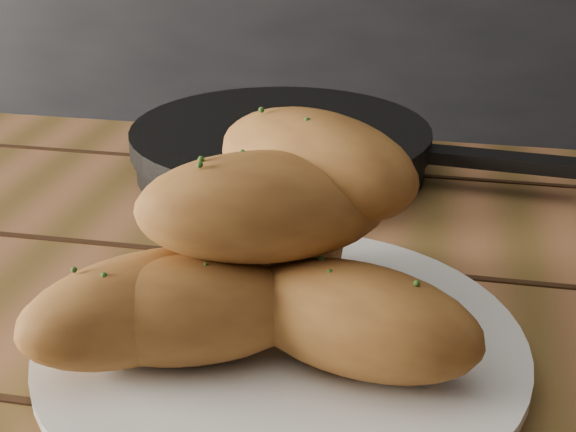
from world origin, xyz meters
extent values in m
cube|color=black|center=(0.00, 1.70, 0.45)|extent=(2.80, 0.60, 0.90)
cube|color=#915A36|center=(0.67, 0.48, 0.73)|extent=(1.49, 0.82, 0.04)
cylinder|color=white|center=(0.69, 0.45, 0.76)|extent=(0.27, 0.27, 0.01)
cylinder|color=white|center=(0.69, 0.45, 0.76)|extent=(0.30, 0.30, 0.01)
ellipsoid|color=#A1692C|center=(0.64, 0.41, 0.80)|extent=(0.16, 0.10, 0.06)
ellipsoid|color=#A1692C|center=(0.74, 0.42, 0.80)|extent=(0.16, 0.10, 0.06)
ellipsoid|color=#A1692C|center=(0.69, 0.50, 0.80)|extent=(0.07, 0.14, 0.06)
ellipsoid|color=#A1692C|center=(0.68, 0.44, 0.86)|extent=(0.16, 0.11, 0.06)
ellipsoid|color=#A1692C|center=(0.71, 0.48, 0.87)|extent=(0.15, 0.12, 0.06)
ellipsoid|color=#A1692C|center=(0.62, 0.41, 0.80)|extent=(0.16, 0.15, 0.06)
cylinder|color=black|center=(0.63, 0.77, 0.77)|extent=(0.28, 0.28, 0.03)
cylinder|color=black|center=(0.63, 0.77, 0.79)|extent=(0.29, 0.29, 0.02)
cube|color=black|center=(0.84, 0.75, 0.78)|extent=(0.14, 0.04, 0.01)
camera|label=1|loc=(0.78, 0.04, 1.04)|focal=50.00mm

